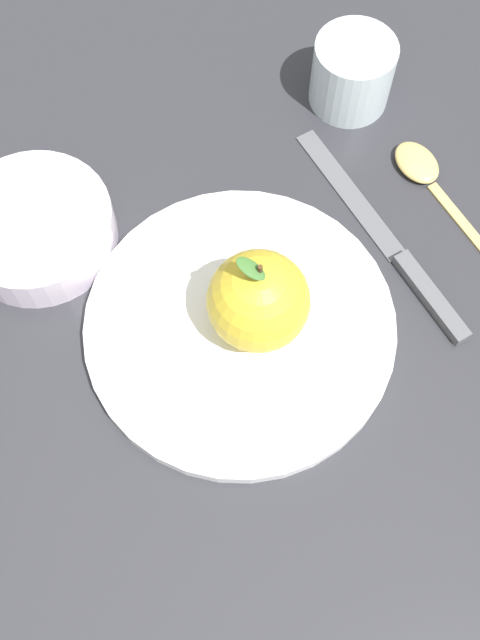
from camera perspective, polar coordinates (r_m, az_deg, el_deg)
The scene contains 7 objects.
ground_plane at distance 0.62m, azimuth 0.89°, elevation 0.73°, with size 2.40×2.40×0.00m, color #2D2D33.
dinner_plate at distance 0.60m, azimuth -0.00°, elevation -0.45°, with size 0.25×0.25×0.01m.
apple at distance 0.56m, azimuth 1.41°, elevation 1.45°, with size 0.08×0.08×0.10m.
side_bowl at distance 0.65m, azimuth -15.32°, elevation 6.93°, with size 0.13×0.13×0.04m.
cup at distance 0.72m, azimuth 8.57°, elevation 18.26°, with size 0.07×0.07×0.06m.
knife at distance 0.65m, azimuth 11.65°, elevation 5.25°, with size 0.16×0.20×0.01m.
spoon at distance 0.70m, azimuth 14.38°, elevation 10.17°, with size 0.13×0.16×0.01m.
Camera 1 is at (-0.02, 0.25, 0.56)m, focal length 42.07 mm.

